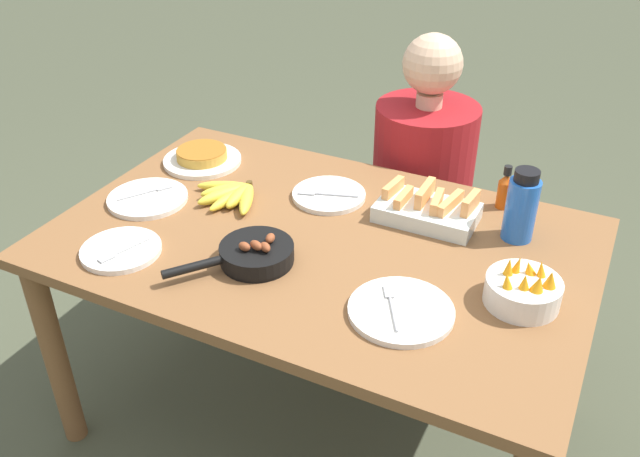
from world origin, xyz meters
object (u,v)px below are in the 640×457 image
Objects in this scene: melon_tray at (428,210)px; fruit_bowl_mango at (523,290)px; frittata_plate_center at (202,157)px; empty_plate_far_left at (401,311)px; empty_plate_near_front at (329,195)px; banana_bunch at (233,194)px; empty_plate_mid_edge at (121,250)px; empty_plate_far_right at (148,198)px; person_figure at (419,211)px; skillet at (254,254)px; hot_sauce_bottle at (505,190)px; water_bottle at (521,207)px.

fruit_bowl_mango is at bearing -39.12° from melon_tray.
melon_tray is 0.82m from frittata_plate_center.
empty_plate_near_front is at bearing 132.83° from empty_plate_far_left.
empty_plate_mid_edge is (-0.12, -0.39, -0.01)m from banana_bunch.
melon_tray is 0.45m from empty_plate_far_left.
frittata_plate_center is at bearing 101.60° from empty_plate_mid_edge.
melon_tray is at bearing 18.87° from empty_plate_far_right.
empty_plate_mid_edge is 0.19× the size of person_figure.
empty_plate_near_front is at bearing -2.80° from frittata_plate_center.
frittata_plate_center is 0.57m from empty_plate_mid_edge.
empty_plate_mid_edge is (-0.36, -0.12, -0.02)m from skillet.
melon_tray is (0.58, 0.15, 0.01)m from banana_bunch.
banana_bunch is 0.27m from empty_plate_far_right.
empty_plate_mid_edge is 1.58× the size of hot_sauce_bottle.
empty_plate_mid_edge is 1.14m from hot_sauce_bottle.
fruit_bowl_mango is 1.33× the size of hot_sauce_bottle.
skillet is 1.67× the size of fruit_bowl_mango.
empty_plate_mid_edge is at bearing -149.71° from water_bottle.
fruit_bowl_mango is 0.87× the size of water_bottle.
frittata_plate_center is 1.43× the size of fruit_bowl_mango.
hot_sauce_bottle is (1.00, 0.45, 0.05)m from empty_plate_far_right.
empty_plate_far_left is 1.05× the size of empty_plate_far_right.
frittata_plate_center is (-0.47, 0.43, -0.01)m from skillet.
fruit_bowl_mango reaches higher than empty_plate_near_front.
water_bottle is at bearing 0.29° from frittata_plate_center.
empty_plate_far_right is 1.77× the size of hot_sauce_bottle.
banana_bunch is 0.29m from frittata_plate_center.
melon_tray is at bearing 100.68° from empty_plate_far_left.
empty_plate_mid_edge is 1.07m from fruit_bowl_mango.
empty_plate_far_left is at bearing -74.69° from person_figure.
hot_sauce_bottle is at bearing 176.11° from skillet.
empty_plate_mid_edge is at bearing -141.08° from hot_sauce_bottle.
empty_plate_far_left is at bearing 6.95° from empty_plate_mid_edge.
empty_plate_near_front is at bearing -106.41° from person_figure.
banana_bunch is 1.17× the size of water_bottle.
melon_tray is 0.44m from fruit_bowl_mango.
skillet is at bearing 176.37° from empty_plate_far_left.
frittata_plate_center is at bearing 152.90° from empty_plate_far_left.
water_bottle reaches higher than skillet.
hot_sauce_bottle is (-0.15, 0.45, 0.02)m from fruit_bowl_mango.
skillet is 1.20× the size of empty_plate_far_left.
fruit_bowl_mango is 0.16× the size of person_figure.
banana_bunch is at bearing 172.58° from fruit_bowl_mango.
water_bottle is (0.84, 0.17, 0.08)m from banana_bunch.
frittata_plate_center is at bearing 143.90° from banana_bunch.
empty_plate_mid_edge is at bearing -78.40° from frittata_plate_center.
banana_bunch is 1.14× the size of empty_plate_mid_edge.
water_bottle is (0.26, 0.02, 0.07)m from melon_tray.
person_figure is at bearing 36.57° from frittata_plate_center.
hot_sauce_bottle reaches higher than empty_plate_mid_edge.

